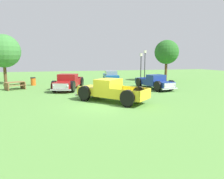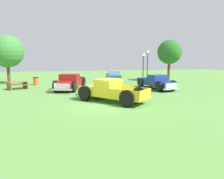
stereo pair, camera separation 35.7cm
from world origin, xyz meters
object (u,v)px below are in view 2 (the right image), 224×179
lamp_post_far (147,65)px  pickup_truck_behind_right (69,82)px  trash_can (36,81)px  oak_tree_east (170,52)px  pickup_truck_foreground (108,91)px  oak_tree_west (7,51)px  pickup_truck_behind_left (158,83)px  lamp_post_near (143,67)px  picnic_table (17,84)px  sedan_distant_a (113,76)px

lamp_post_far → pickup_truck_behind_right: bearing=-152.8°
trash_can → oak_tree_east: bearing=1.4°
pickup_truck_foreground → oak_tree_east: 16.54m
trash_can → oak_tree_west: (-3.38, 1.93, 3.55)m
pickup_truck_behind_right → trash_can: 6.15m
pickup_truck_foreground → lamp_post_far: lamp_post_far is taller
trash_can → pickup_truck_behind_left: bearing=-27.9°
pickup_truck_behind_right → lamp_post_near: size_ratio=1.44×
oak_tree_west → lamp_post_near: bearing=-11.2°
pickup_truck_behind_right → picnic_table: (-5.23, 1.91, -0.27)m
pickup_truck_foreground → pickup_truck_behind_left: pickup_truck_foreground is taller
oak_tree_east → oak_tree_west: bearing=175.9°
pickup_truck_behind_left → oak_tree_west: 18.42m
pickup_truck_foreground → pickup_truck_behind_right: size_ratio=0.94×
pickup_truck_behind_right → lamp_post_far: size_ratio=1.28×
picnic_table → oak_tree_east: oak_tree_east is taller
pickup_truck_behind_left → lamp_post_far: (2.05, 7.37, 1.57)m
picnic_table → pickup_truck_behind_right: bearing=-20.0°
pickup_truck_behind_left → oak_tree_west: oak_tree_west is taller
trash_can → oak_tree_west: 5.27m
sedan_distant_a → lamp_post_far: bearing=-19.7°
picnic_table → oak_tree_west: size_ratio=0.38×
pickup_truck_behind_right → sedan_distant_a: bearing=48.5°
picnic_table → lamp_post_near: bearing=6.2°
picnic_table → trash_can: 3.28m
pickup_truck_behind_right → trash_can: bearing=127.9°
pickup_truck_behind_right → lamp_post_far: lamp_post_far is taller
trash_can → picnic_table: bearing=-116.3°
lamp_post_far → oak_tree_east: bearing=-5.1°
lamp_post_near → oak_tree_west: (-16.53, 3.28, 2.00)m
sedan_distant_a → trash_can: bearing=-167.1°
lamp_post_near → picnic_table: lamp_post_near is taller
pickup_truck_behind_right → pickup_truck_behind_left: bearing=-11.6°
lamp_post_far → oak_tree_east: (3.16, -0.28, 1.76)m
pickup_truck_foreground → pickup_truck_behind_right: 6.70m
picnic_table → oak_tree_west: oak_tree_west is taller
pickup_truck_behind_right → pickup_truck_foreground: bearing=-67.7°
lamp_post_far → oak_tree_east: size_ratio=0.76×
pickup_truck_foreground → trash_can: 12.74m
picnic_table → oak_tree_west: bearing=111.5°
pickup_truck_foreground → pickup_truck_behind_left: (6.25, 4.39, -0.07)m
oak_tree_west → sedan_distant_a: bearing=1.7°
pickup_truck_behind_right → sedan_distant_a: pickup_truck_behind_right is taller
pickup_truck_foreground → oak_tree_west: (-9.71, 12.98, 3.25)m
sedan_distant_a → trash_can: sedan_distant_a is taller
lamp_post_far → oak_tree_west: 18.13m
sedan_distant_a → oak_tree_west: (-13.50, -0.39, 3.27)m
pickup_truck_foreground → lamp_post_far: bearing=54.8°
pickup_truck_behind_left → oak_tree_east: (5.20, 7.09, 3.33)m
lamp_post_near → sedan_distant_a: bearing=129.5°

